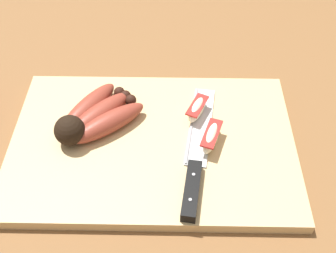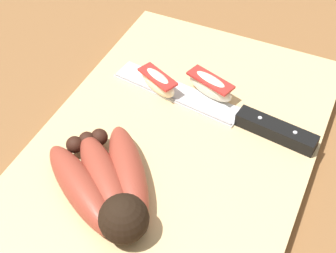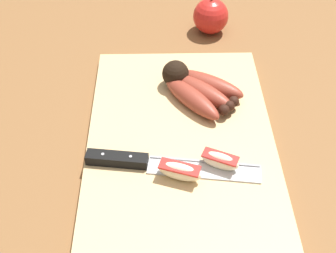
% 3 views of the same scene
% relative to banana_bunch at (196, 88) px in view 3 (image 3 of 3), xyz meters
% --- Properties ---
extents(ground_plane, '(6.00, 6.00, 0.00)m').
position_rel_banana_bunch_xyz_m(ground_plane, '(-0.09, 0.05, -0.04)').
color(ground_plane, brown).
extents(cutting_board, '(0.48, 0.32, 0.02)m').
position_rel_banana_bunch_xyz_m(cutting_board, '(-0.10, 0.03, -0.03)').
color(cutting_board, tan).
rests_on(cutting_board, ground_plane).
extents(banana_bunch, '(0.16, 0.16, 0.05)m').
position_rel_banana_bunch_xyz_m(banana_bunch, '(0.00, 0.00, 0.00)').
color(banana_bunch, black).
rests_on(banana_bunch, cutting_board).
extents(chefs_knife, '(0.07, 0.28, 0.02)m').
position_rel_banana_bunch_xyz_m(chefs_knife, '(-0.17, 0.09, -0.01)').
color(chefs_knife, silver).
rests_on(chefs_knife, cutting_board).
extents(apple_wedge_near, '(0.04, 0.06, 0.03)m').
position_rel_banana_bunch_xyz_m(apple_wedge_near, '(-0.18, -0.03, -0.00)').
color(apple_wedge_near, '#F4E5C1').
rests_on(apple_wedge_near, cutting_board).
extents(apple_wedge_middle, '(0.04, 0.07, 0.03)m').
position_rel_banana_bunch_xyz_m(apple_wedge_middle, '(-0.20, 0.04, -0.00)').
color(apple_wedge_middle, '#F4E5C1').
rests_on(apple_wedge_middle, cutting_board).
extents(whole_apple, '(0.08, 0.08, 0.09)m').
position_rel_banana_bunch_xyz_m(whole_apple, '(0.25, -0.05, 0.00)').
color(whole_apple, red).
rests_on(whole_apple, ground_plane).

